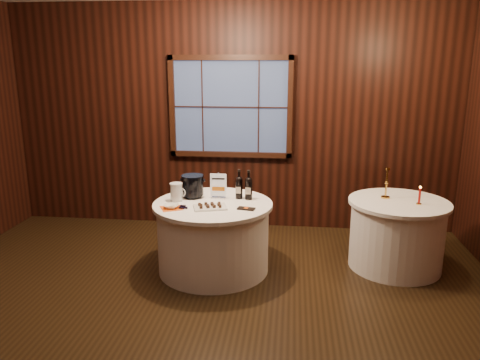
# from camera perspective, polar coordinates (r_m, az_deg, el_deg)

# --- Properties ---
(ground) EXTENTS (6.00, 6.00, 0.00)m
(ground) POSITION_cam_1_polar(r_m,az_deg,el_deg) (4.42, -5.46, -16.25)
(ground) COLOR black
(ground) RESTS_ON ground
(back_wall) EXTENTS (6.00, 0.10, 3.00)m
(back_wall) POSITION_cam_1_polar(r_m,az_deg,el_deg) (6.30, -1.14, 7.95)
(back_wall) COLOR black
(back_wall) RESTS_ON ground
(main_table) EXTENTS (1.28, 1.28, 0.77)m
(main_table) POSITION_cam_1_polar(r_m,az_deg,el_deg) (5.14, -3.27, -6.88)
(main_table) COLOR white
(main_table) RESTS_ON ground
(side_table) EXTENTS (1.08, 1.08, 0.77)m
(side_table) POSITION_cam_1_polar(r_m,az_deg,el_deg) (5.48, 18.52, -6.25)
(side_table) COLOR white
(side_table) RESTS_ON ground
(sign_stand) EXTENTS (0.18, 0.09, 0.29)m
(sign_stand) POSITION_cam_1_polar(r_m,az_deg,el_deg) (5.15, -2.64, -1.17)
(sign_stand) COLOR #B5B5BC
(sign_stand) RESTS_ON main_table
(port_bottle_left) EXTENTS (0.08, 0.08, 0.33)m
(port_bottle_left) POSITION_cam_1_polar(r_m,az_deg,el_deg) (5.12, -0.11, -0.75)
(port_bottle_left) COLOR black
(port_bottle_left) RESTS_ON main_table
(port_bottle_right) EXTENTS (0.08, 0.08, 0.33)m
(port_bottle_right) POSITION_cam_1_polar(r_m,az_deg,el_deg) (5.09, 1.06, -0.84)
(port_bottle_right) COLOR black
(port_bottle_right) RESTS_ON main_table
(ice_bucket) EXTENTS (0.25, 0.25, 0.25)m
(ice_bucket) POSITION_cam_1_polar(r_m,az_deg,el_deg) (5.19, -5.77, -0.71)
(ice_bucket) COLOR black
(ice_bucket) RESTS_ON main_table
(chocolate_plate) EXTENTS (0.38, 0.31, 0.05)m
(chocolate_plate) POSITION_cam_1_polar(r_m,az_deg,el_deg) (4.83, -3.67, -3.23)
(chocolate_plate) COLOR white
(chocolate_plate) RESTS_ON main_table
(chocolate_box) EXTENTS (0.19, 0.12, 0.01)m
(chocolate_box) POSITION_cam_1_polar(r_m,az_deg,el_deg) (4.79, 0.76, -3.51)
(chocolate_box) COLOR black
(chocolate_box) RESTS_ON main_table
(grape_bunch) EXTENTS (0.15, 0.07, 0.04)m
(grape_bunch) POSITION_cam_1_polar(r_m,az_deg,el_deg) (4.85, -6.97, -3.26)
(grape_bunch) COLOR black
(grape_bunch) RESTS_ON main_table
(glass_pitcher) EXTENTS (0.18, 0.14, 0.20)m
(glass_pitcher) POSITION_cam_1_polar(r_m,az_deg,el_deg) (5.09, -7.75, -1.45)
(glass_pitcher) COLOR silver
(glass_pitcher) RESTS_ON main_table
(orange_napkin) EXTENTS (0.28, 0.28, 0.00)m
(orange_napkin) POSITION_cam_1_polar(r_m,az_deg,el_deg) (4.87, -8.37, -3.41)
(orange_napkin) COLOR #F55D14
(orange_napkin) RESTS_ON main_table
(cracker_bowl) EXTENTS (0.16, 0.16, 0.04)m
(cracker_bowl) POSITION_cam_1_polar(r_m,az_deg,el_deg) (4.87, -8.38, -3.18)
(cracker_bowl) COLOR white
(cracker_bowl) RESTS_ON orange_napkin
(brass_candlestick) EXTENTS (0.10, 0.10, 0.34)m
(brass_candlestick) POSITION_cam_1_polar(r_m,az_deg,el_deg) (5.39, 17.39, -0.84)
(brass_candlestick) COLOR gold
(brass_candlestick) RESTS_ON side_table
(red_candle) EXTENTS (0.05, 0.05, 0.20)m
(red_candle) POSITION_cam_1_polar(r_m,az_deg,el_deg) (5.28, 21.03, -1.96)
(red_candle) COLOR gold
(red_candle) RESTS_ON side_table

